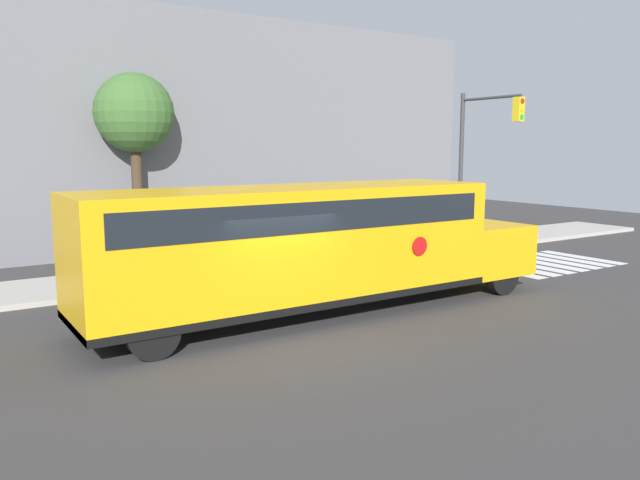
{
  "coord_description": "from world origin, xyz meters",
  "views": [
    {
      "loc": [
        -6.13,
        -11.18,
        3.87
      ],
      "look_at": [
        2.03,
        1.33,
        1.65
      ],
      "focal_mm": 35.0,
      "sensor_mm": 36.0,
      "label": 1
    }
  ],
  "objects_px": {
    "school_bus": "(311,241)",
    "traffic_light": "(478,149)",
    "stop_sign": "(430,206)",
    "tree_near_sidewalk": "(134,115)"
  },
  "relations": [
    {
      "from": "stop_sign",
      "to": "tree_near_sidewalk",
      "type": "xyz_separation_m",
      "value": [
        -9.38,
        4.58,
        3.21
      ]
    },
    {
      "from": "stop_sign",
      "to": "traffic_light",
      "type": "bearing_deg",
      "value": -39.94
    },
    {
      "from": "school_bus",
      "to": "traffic_light",
      "type": "distance_m",
      "value": 10.5
    },
    {
      "from": "stop_sign",
      "to": "tree_near_sidewalk",
      "type": "bearing_deg",
      "value": 153.97
    },
    {
      "from": "school_bus",
      "to": "traffic_light",
      "type": "relative_size",
      "value": 2.02
    },
    {
      "from": "school_bus",
      "to": "tree_near_sidewalk",
      "type": "relative_size",
      "value": 1.85
    },
    {
      "from": "stop_sign",
      "to": "tree_near_sidewalk",
      "type": "distance_m",
      "value": 10.92
    },
    {
      "from": "school_bus",
      "to": "traffic_light",
      "type": "height_order",
      "value": "traffic_light"
    },
    {
      "from": "stop_sign",
      "to": "traffic_light",
      "type": "relative_size",
      "value": 0.45
    },
    {
      "from": "school_bus",
      "to": "traffic_light",
      "type": "xyz_separation_m",
      "value": [
        9.55,
        3.84,
        2.08
      ]
    }
  ]
}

